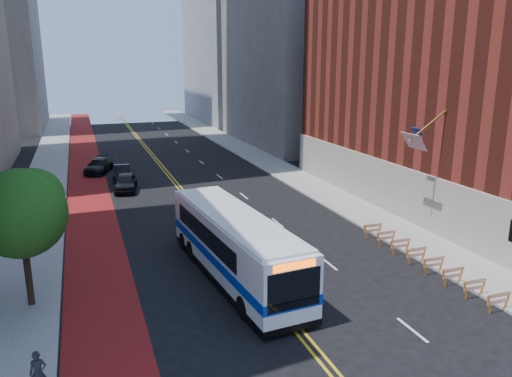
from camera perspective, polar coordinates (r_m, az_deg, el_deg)
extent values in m
plane|color=black|center=(23.34, 4.47, -15.46)|extent=(160.00, 160.00, 0.00)
cube|color=gray|center=(49.91, -23.11, -0.12)|extent=(4.00, 140.00, 0.15)
cube|color=gray|center=(53.80, 3.23, 2.01)|extent=(4.00, 140.00, 0.15)
cube|color=maroon|center=(49.80, -18.63, 0.17)|extent=(3.60, 140.00, 0.01)
cube|color=gold|center=(50.47, -9.64, 0.92)|extent=(0.14, 140.00, 0.01)
cube|color=gold|center=(50.53, -9.23, 0.95)|extent=(0.14, 140.00, 0.01)
cube|color=silver|center=(24.06, 17.41, -15.15)|extent=(0.14, 2.20, 0.01)
cube|color=silver|center=(30.09, 8.25, -8.42)|extent=(0.14, 2.20, 0.01)
cube|color=silver|center=(36.88, 2.49, -3.93)|extent=(0.14, 2.20, 0.01)
cube|color=silver|center=(44.08, -1.40, -0.85)|extent=(0.14, 2.20, 0.01)
cube|color=silver|center=(51.52, -4.18, 1.36)|extent=(0.14, 2.20, 0.01)
cube|color=silver|center=(59.10, -6.25, 3.01)|extent=(0.14, 2.20, 0.01)
cube|color=silver|center=(66.78, -7.86, 4.28)|extent=(0.14, 2.20, 0.01)
cube|color=silver|center=(74.53, -9.13, 5.28)|extent=(0.14, 2.20, 0.01)
cube|color=silver|center=(82.32, -10.17, 6.09)|extent=(0.14, 2.20, 0.01)
cube|color=silver|center=(90.15, -11.03, 6.76)|extent=(0.14, 2.20, 0.01)
cube|color=silver|center=(98.01, -11.76, 7.32)|extent=(0.14, 2.20, 0.01)
cube|color=silver|center=(105.89, -12.37, 7.80)|extent=(0.14, 2.20, 0.01)
cube|color=maroon|center=(43.01, 26.07, 12.19)|extent=(16.00, 36.00, 22.00)
cube|color=#9E9384|center=(39.01, 16.35, -0.44)|extent=(0.50, 36.00, 4.00)
cube|color=black|center=(34.87, 22.10, -4.23)|extent=(0.35, 2.80, 2.20)
cube|color=black|center=(40.08, 15.55, -1.33)|extent=(0.35, 2.80, 2.20)
cube|color=black|center=(45.78, 10.58, 0.90)|extent=(0.35, 2.80, 2.20)
cube|color=#A57F33|center=(34.81, 20.96, 8.35)|extent=(0.25, 0.25, 0.25)
cylinder|color=#A57F33|center=(34.05, 19.07, 6.87)|extent=(2.85, 0.12, 2.05)
cube|color=#B21419|center=(33.58, 17.59, 5.16)|extent=(0.75, 1.90, 1.05)
cube|color=navy|center=(34.19, 17.95, 6.22)|extent=(0.39, 0.85, 0.52)
cube|color=orange|center=(26.42, 25.07, -11.91)|extent=(0.32, 0.06, 0.99)
cube|color=orange|center=(27.16, 26.77, -11.39)|extent=(0.32, 0.06, 0.99)
cube|color=orange|center=(26.62, 26.03, -10.87)|extent=(1.25, 0.05, 0.22)
cube|color=orange|center=(26.76, 25.95, -11.55)|extent=(1.25, 0.05, 0.18)
cube|color=orange|center=(27.41, 22.80, -10.70)|extent=(0.32, 0.06, 0.99)
cube|color=orange|center=(28.12, 24.49, -10.24)|extent=(0.32, 0.06, 0.99)
cube|color=orange|center=(27.60, 23.74, -9.71)|extent=(1.25, 0.05, 0.22)
cube|color=orange|center=(27.74, 23.67, -10.37)|extent=(1.25, 0.05, 0.18)
cube|color=orange|center=(28.45, 20.70, -9.56)|extent=(0.32, 0.06, 0.99)
cube|color=orange|center=(29.13, 22.38, -9.15)|extent=(0.32, 0.06, 0.99)
cube|color=orange|center=(28.64, 21.63, -8.62)|extent=(1.25, 0.05, 0.22)
cube|color=orange|center=(28.77, 21.56, -9.26)|extent=(1.25, 0.05, 0.18)
cube|color=orange|center=(29.53, 18.77, -8.49)|extent=(0.32, 0.06, 0.99)
cube|color=orange|center=(30.20, 20.43, -8.13)|extent=(0.32, 0.06, 0.99)
cube|color=orange|center=(29.71, 19.67, -7.60)|extent=(1.25, 0.05, 0.22)
cube|color=orange|center=(29.84, 19.62, -8.22)|extent=(1.25, 0.05, 0.18)
cube|color=orange|center=(30.66, 16.99, -7.49)|extent=(0.32, 0.06, 0.99)
cube|color=orange|center=(31.30, 18.62, -7.17)|extent=(0.32, 0.06, 0.99)
cube|color=orange|center=(30.83, 17.87, -6.64)|extent=(1.25, 0.05, 0.22)
cube|color=orange|center=(30.96, 17.82, -7.25)|extent=(1.25, 0.05, 0.18)
cube|color=orange|center=(31.82, 15.34, -6.56)|extent=(0.32, 0.06, 0.99)
cube|color=orange|center=(32.44, 16.95, -6.27)|extent=(0.32, 0.06, 0.99)
cube|color=orange|center=(31.99, 16.20, -5.74)|extent=(1.25, 0.05, 0.22)
cube|color=orange|center=(32.11, 16.16, -6.33)|extent=(1.25, 0.05, 0.18)
cube|color=orange|center=(33.01, 13.81, -5.69)|extent=(0.32, 0.06, 0.99)
cube|color=orange|center=(33.61, 15.39, -5.43)|extent=(0.32, 0.06, 0.99)
cube|color=orange|center=(33.17, 14.65, -4.91)|extent=(1.25, 0.05, 0.22)
cube|color=orange|center=(33.29, 14.61, -5.48)|extent=(1.25, 0.05, 0.18)
cube|color=orange|center=(34.23, 12.40, -4.87)|extent=(0.32, 0.06, 0.99)
cube|color=orange|center=(34.81, 13.95, -4.64)|extent=(0.32, 0.06, 0.99)
cube|color=orange|center=(34.39, 13.22, -4.12)|extent=(1.25, 0.05, 0.22)
cube|color=orange|center=(34.50, 13.18, -4.68)|extent=(1.25, 0.05, 0.18)
cylinder|color=black|center=(26.50, -24.60, -8.81)|extent=(0.32, 0.32, 3.20)
sphere|color=#14480F|center=(25.54, -25.30, -2.59)|extent=(4.20, 4.20, 4.20)
sphere|color=#14480F|center=(25.71, -24.04, -0.96)|extent=(2.80, 2.80, 2.80)
sphere|color=#14480F|center=(25.21, -26.58, -2.00)|extent=(2.40, 2.40, 2.40)
cube|color=silver|center=(27.15, -2.43, -6.42)|extent=(4.02, 13.45, 3.15)
cube|color=#042BAE|center=(27.32, -2.41, -7.34)|extent=(4.07, 13.50, 0.50)
cube|color=black|center=(27.74, -3.13, -4.82)|extent=(3.73, 9.49, 1.05)
cube|color=black|center=(21.58, 4.34, -11.46)|extent=(2.53, 0.33, 1.77)
cube|color=black|center=(32.89, -6.78, -1.90)|extent=(2.30, 0.31, 1.10)
cube|color=#FF5905|center=(21.11, 4.41, -8.78)|extent=(2.01, 0.26, 0.33)
cube|color=silver|center=(26.61, -2.46, -3.14)|extent=(3.82, 12.77, 0.13)
cube|color=black|center=(27.74, -2.39, -9.46)|extent=(4.06, 13.48, 0.33)
cylinder|color=black|center=(23.70, -1.40, -13.41)|extent=(0.43, 1.13, 1.10)
cylinder|color=black|center=(24.72, 4.29, -12.20)|extent=(0.43, 1.13, 1.10)
cylinder|color=black|center=(30.52, -7.34, -6.95)|extent=(0.43, 1.13, 1.10)
cylinder|color=black|center=(31.32, -2.76, -6.28)|extent=(0.43, 1.13, 1.10)
cylinder|color=black|center=(31.94, -8.20, -5.99)|extent=(0.43, 1.13, 1.10)
cylinder|color=black|center=(32.71, -3.81, -5.38)|extent=(0.43, 1.13, 1.10)
imported|color=black|center=(47.17, -14.67, 0.69)|extent=(2.65, 4.95, 1.60)
imported|color=black|center=(51.91, -15.09, 1.79)|extent=(2.06, 4.44, 1.41)
imported|color=black|center=(55.69, -17.52, 2.50)|extent=(3.65, 5.55, 1.49)
imported|color=black|center=(20.20, -23.63, -18.74)|extent=(0.60, 0.40, 1.62)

